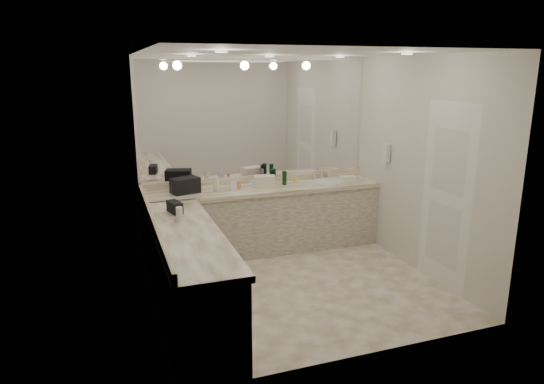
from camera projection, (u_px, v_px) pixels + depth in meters
name	position (u px, v px, depth m)	size (l,w,h in m)	color
floor	(297.00, 285.00, 5.62)	(3.20, 3.20, 0.00)	silver
ceiling	(300.00, 52.00, 4.98)	(3.20, 3.20, 0.00)	white
wall_back	(257.00, 154.00, 6.67)	(3.20, 0.02, 2.60)	beige
wall_left	(148.00, 187.00, 4.78)	(0.02, 3.00, 2.60)	beige
wall_right	(421.00, 166.00, 5.82)	(0.02, 3.00, 2.60)	beige
vanity_back_base	(264.00, 221.00, 6.61)	(3.20, 0.60, 0.84)	beige
vanity_back_top	(264.00, 189.00, 6.49)	(3.20, 0.64, 0.06)	#F5EACE
vanity_left_base	(188.00, 277.00, 4.82)	(0.60, 2.40, 0.84)	beige
vanity_left_top	(187.00, 235.00, 4.72)	(0.64, 2.42, 0.06)	#F5EACE
backsplash_back	(257.00, 179.00, 6.74)	(3.20, 0.04, 0.10)	#F5EACE
backsplash_left	(153.00, 221.00, 4.88)	(0.04, 3.00, 0.10)	#F5EACE
mirror_back	(257.00, 119.00, 6.54)	(3.12, 0.01, 1.55)	white
mirror_left	(147.00, 140.00, 4.67)	(0.01, 2.92, 1.55)	white
sink	(328.00, 182.00, 6.80)	(0.44, 0.44, 0.03)	white
faucet	(321.00, 174.00, 6.98)	(0.24, 0.16, 0.14)	silver
wall_phone	(386.00, 153.00, 6.43)	(0.06, 0.10, 0.24)	white
door	(446.00, 197.00, 5.42)	(0.02, 0.82, 2.10)	white
black_toiletry_bag	(185.00, 185.00, 6.15)	(0.34, 0.21, 0.20)	black
black_bag_spill	(175.00, 207.00, 5.32)	(0.11, 0.23, 0.13)	black
cream_cosmetic_case	(265.00, 181.00, 6.46)	(0.27, 0.17, 0.16)	beige
hand_towel	(348.00, 178.00, 6.95)	(0.23, 0.15, 0.04)	white
lotion_left	(179.00, 214.00, 5.02)	(0.07, 0.07, 0.16)	white
soap_bottle_a	(216.00, 183.00, 6.26)	(0.08, 0.08, 0.20)	silver
soap_bottle_b	(233.00, 183.00, 6.30)	(0.08, 0.08, 0.17)	silver
soap_bottle_c	(267.00, 181.00, 6.46)	(0.12, 0.12, 0.15)	#D5BC86
green_bottle_0	(272.00, 178.00, 6.60)	(0.07, 0.07, 0.20)	#0D4325
green_bottle_1	(273.00, 177.00, 6.61)	(0.07, 0.07, 0.22)	#0D4325
green_bottle_2	(284.00, 178.00, 6.59)	(0.06, 0.06, 0.19)	#0D4325
amenity_bottle_0	(173.00, 190.00, 6.11)	(0.05, 0.05, 0.11)	#3F3F4C
amenity_bottle_1	(254.00, 184.00, 6.46)	(0.06, 0.06, 0.10)	white
amenity_bottle_2	(271.00, 179.00, 6.61)	(0.05, 0.05, 0.15)	#9966B2
amenity_bottle_3	(296.00, 181.00, 6.69)	(0.07, 0.07, 0.07)	#F2D84C
amenity_bottle_4	(239.00, 185.00, 6.39)	(0.05, 0.05, 0.10)	#E57F66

